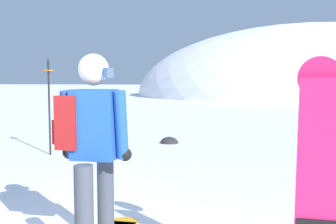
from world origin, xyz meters
TOP-DOWN VIEW (x-y plane):
  - ridge_peak_main at (6.33, 38.98)m, footprint 34.18×30.77m
  - snowboarder_main at (0.07, 0.73)m, footprint 0.64×1.84m
  - spare_snowboard at (1.80, 0.37)m, footprint 0.28×0.19m
  - piste_marker_near at (-2.65, 4.78)m, footprint 0.20×0.20m
  - rock_mid at (-0.61, 6.72)m, footprint 0.44×0.37m

SIDE VIEW (x-z plane):
  - ridge_peak_main at x=6.33m, z-range -7.02..7.02m
  - rock_mid at x=-0.61m, z-range -0.15..0.15m
  - spare_snowboard at x=1.80m, z-range 0.01..1.67m
  - snowboarder_main at x=0.07m, z-range 0.06..1.78m
  - piste_marker_near at x=-2.65m, z-range 0.14..2.10m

